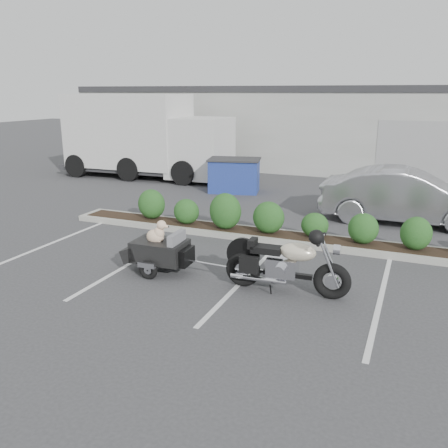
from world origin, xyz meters
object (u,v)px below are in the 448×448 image
at_px(pet_trailer, 159,250).
at_px(delivery_truck, 146,138).
at_px(motorcycle, 286,265).
at_px(sedan, 406,196).
at_px(dumpster, 234,175).

bearing_deg(pet_trailer, delivery_truck, 120.56).
height_order(motorcycle, sedan, sedan).
height_order(sedan, delivery_truck, delivery_truck).
relative_size(pet_trailer, dumpster, 0.89).
bearing_deg(pet_trailer, dumpster, 98.60).
bearing_deg(sedan, delivery_truck, 70.35).
distance_m(sedan, delivery_truck, 11.87).
bearing_deg(sedan, motorcycle, 162.71).
relative_size(pet_trailer, sedan, 0.40).
height_order(pet_trailer, sedan, sedan).
xyz_separation_m(pet_trailer, sedan, (4.67, 6.23, 0.31)).
relative_size(pet_trailer, delivery_truck, 0.24).
xyz_separation_m(sedan, delivery_truck, (-11.18, 3.87, 0.95)).
distance_m(sedan, dumpster, 6.69).
distance_m(motorcycle, pet_trailer, 2.79).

